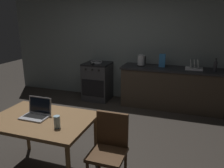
{
  "coord_description": "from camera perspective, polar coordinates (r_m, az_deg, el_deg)",
  "views": [
    {
      "loc": [
        1.54,
        -2.85,
        1.93
      ],
      "look_at": [
        0.29,
        0.81,
        0.79
      ],
      "focal_mm": 36.82,
      "sensor_mm": 36.0,
      "label": 1
    }
  ],
  "objects": [
    {
      "name": "ground_plane",
      "position": [
        3.77,
        -8.48,
        -14.61
      ],
      "size": [
        12.0,
        12.0,
        0.0
      ],
      "primitive_type": "plane",
      "color": "#2D2823"
    },
    {
      "name": "back_wall",
      "position": [
        5.43,
        5.62,
        10.19
      ],
      "size": [
        6.4,
        0.1,
        2.71
      ],
      "primitive_type": "cube",
      "color": "slate",
      "rests_on": "ground_plane"
    },
    {
      "name": "kitchen_counter",
      "position": [
        5.14,
        14.47,
        -0.95
      ],
      "size": [
        2.16,
        0.64,
        0.89
      ],
      "color": "#382D23",
      "rests_on": "ground_plane"
    },
    {
      "name": "stove_oven",
      "position": [
        5.52,
        -3.6,
        0.72
      ],
      "size": [
        0.6,
        0.62,
        0.89
      ],
      "color": "#2D2D30",
      "rests_on": "ground_plane"
    },
    {
      "name": "dining_table",
      "position": [
        2.96,
        -16.98,
        -9.46
      ],
      "size": [
        1.22,
        0.85,
        0.75
      ],
      "color": "brown",
      "rests_on": "ground_plane"
    },
    {
      "name": "chair",
      "position": [
        2.73,
        -0.64,
        -15.13
      ],
      "size": [
        0.4,
        0.4,
        0.88
      ],
      "rotation": [
        0.0,
        0.0,
        0.29
      ],
      "color": "#4C331E",
      "rests_on": "ground_plane"
    },
    {
      "name": "laptop",
      "position": [
        2.98,
        -18.25,
        -6.88
      ],
      "size": [
        0.32,
        0.25,
        0.23
      ],
      "rotation": [
        0.0,
        0.0,
        -0.02
      ],
      "color": "#99999E",
      "rests_on": "dining_table"
    },
    {
      "name": "electric_kettle",
      "position": [
        5.09,
        7.24,
        5.84
      ],
      "size": [
        0.19,
        0.17,
        0.25
      ],
      "color": "black",
      "rests_on": "kitchen_counter"
    },
    {
      "name": "bottle",
      "position": [
        4.97,
        24.29,
        4.26
      ],
      "size": [
        0.07,
        0.07,
        0.26
      ],
      "color": "#2D2D33",
      "rests_on": "kitchen_counter"
    },
    {
      "name": "frying_pan",
      "position": [
        5.39,
        -3.93,
        5.48
      ],
      "size": [
        0.27,
        0.44,
        0.05
      ],
      "color": "gray",
      "rests_on": "stove_oven"
    },
    {
      "name": "drinking_glass",
      "position": [
        2.63,
        -13.49,
        -9.13
      ],
      "size": [
        0.07,
        0.07,
        0.14
      ],
      "color": "#99B7C6",
      "rests_on": "dining_table"
    },
    {
      "name": "cereal_box",
      "position": [
        5.04,
        12.36,
        5.73
      ],
      "size": [
        0.13,
        0.05,
        0.28
      ],
      "color": "#3372B2",
      "rests_on": "kitchen_counter"
    },
    {
      "name": "dish_rack",
      "position": [
        5.01,
        19.7,
        3.97
      ],
      "size": [
        0.34,
        0.26,
        0.21
      ],
      "color": "silver",
      "rests_on": "kitchen_counter"
    }
  ]
}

